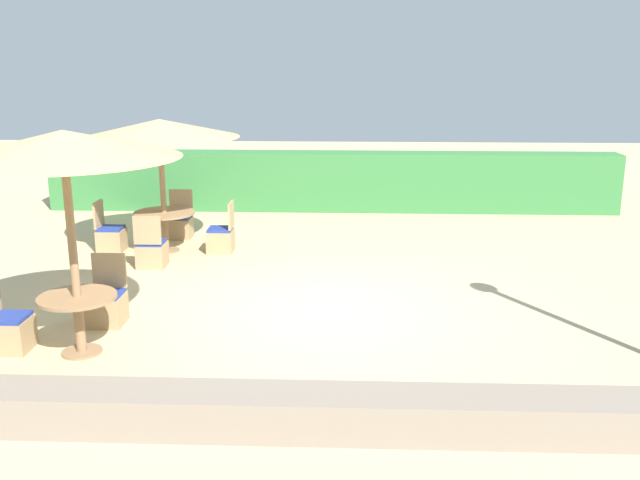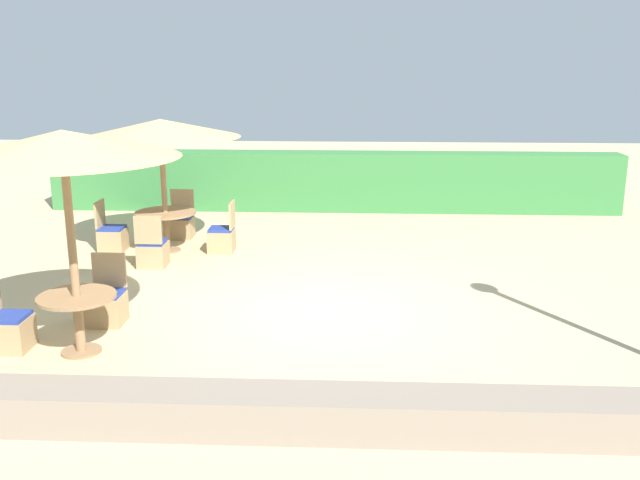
# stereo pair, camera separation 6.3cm
# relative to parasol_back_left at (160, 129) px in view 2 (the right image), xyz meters

# --- Properties ---
(ground_plane) EXTENTS (40.00, 40.00, 0.00)m
(ground_plane) POSITION_rel_parasol_back_left_xyz_m (2.94, -3.10, -2.24)
(ground_plane) COLOR #C6B284
(hedge_row) EXTENTS (13.00, 0.70, 1.34)m
(hedge_row) POSITION_rel_parasol_back_left_xyz_m (2.94, 3.71, -1.57)
(hedge_row) COLOR #387A3D
(hedge_row) RESTS_ON ground_plane
(stone_border) EXTENTS (10.00, 0.56, 0.41)m
(stone_border) POSITION_rel_parasol_back_left_xyz_m (2.94, -6.36, -2.03)
(stone_border) COLOR gray
(stone_border) RESTS_ON ground_plane
(parasol_back_left) EXTENTS (2.83, 2.83, 2.41)m
(parasol_back_left) POSITION_rel_parasol_back_left_xyz_m (0.00, 0.00, 0.00)
(parasol_back_left) COLOR #93704C
(parasol_back_left) RESTS_ON ground_plane
(round_table_back_left) EXTENTS (1.10, 1.10, 0.74)m
(round_table_back_left) POSITION_rel_parasol_back_left_xyz_m (-0.00, 0.00, -1.65)
(round_table_back_left) COLOR #93704C
(round_table_back_left) RESTS_ON ground_plane
(patio_chair_back_left_east) EXTENTS (0.46, 0.46, 0.93)m
(patio_chair_back_left_east) POSITION_rel_parasol_back_left_xyz_m (1.03, 0.01, -1.98)
(patio_chair_back_left_east) COLOR tan
(patio_chair_back_left_east) RESTS_ON ground_plane
(patio_chair_back_left_north) EXTENTS (0.46, 0.46, 0.93)m
(patio_chair_back_left_north) POSITION_rel_parasol_back_left_xyz_m (0.03, 1.00, -1.98)
(patio_chair_back_left_north) COLOR tan
(patio_chair_back_left_north) RESTS_ON ground_plane
(patio_chair_back_left_south) EXTENTS (0.46, 0.46, 0.93)m
(patio_chair_back_left_south) POSITION_rel_parasol_back_left_xyz_m (0.01, -1.00, -1.98)
(patio_chair_back_left_south) COLOR tan
(patio_chair_back_left_south) RESTS_ON ground_plane
(patio_chair_back_left_west) EXTENTS (0.46, 0.46, 0.93)m
(patio_chair_back_left_west) POSITION_rel_parasol_back_left_xyz_m (-1.02, -0.01, -1.98)
(patio_chair_back_left_west) COLOR tan
(patio_chair_back_left_west) RESTS_ON ground_plane
(parasol_front_left) EXTENTS (2.66, 2.66, 2.70)m
(parasol_front_left) POSITION_rel_parasol_back_left_xyz_m (0.13, -4.60, 0.28)
(parasol_front_left) COLOR #93704C
(parasol_front_left) RESTS_ON ground_plane
(round_table_front_left) EXTENTS (0.93, 0.93, 0.73)m
(round_table_front_left) POSITION_rel_parasol_back_left_xyz_m (0.13, -4.60, -1.69)
(round_table_front_left) COLOR #93704C
(round_table_front_left) RESTS_ON ground_plane
(patio_chair_front_left_west) EXTENTS (0.46, 0.46, 0.93)m
(patio_chair_front_left_west) POSITION_rel_parasol_back_left_xyz_m (-0.77, -4.55, -1.98)
(patio_chair_front_left_west) COLOR tan
(patio_chair_front_left_west) RESTS_ON ground_plane
(patio_chair_front_left_north) EXTENTS (0.46, 0.46, 0.93)m
(patio_chair_front_left_north) POSITION_rel_parasol_back_left_xyz_m (0.13, -3.62, -1.98)
(patio_chair_front_left_north) COLOR tan
(patio_chair_front_left_north) RESTS_ON ground_plane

